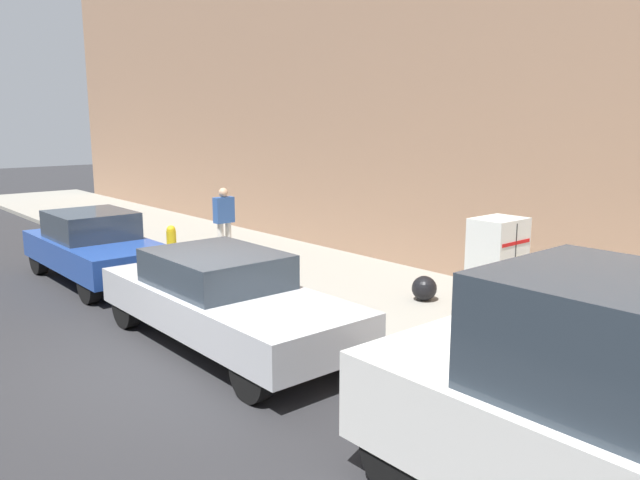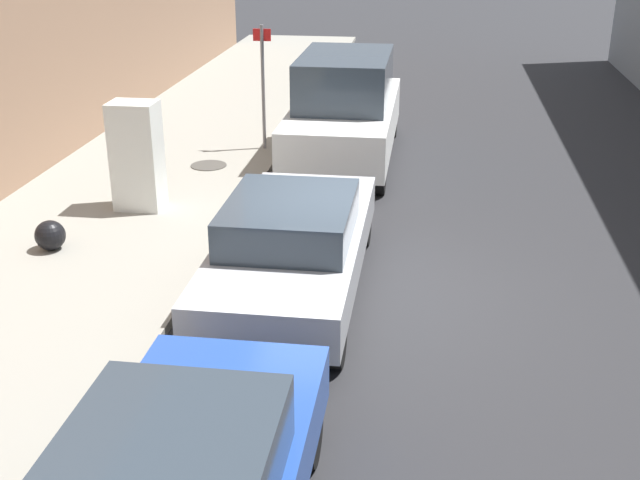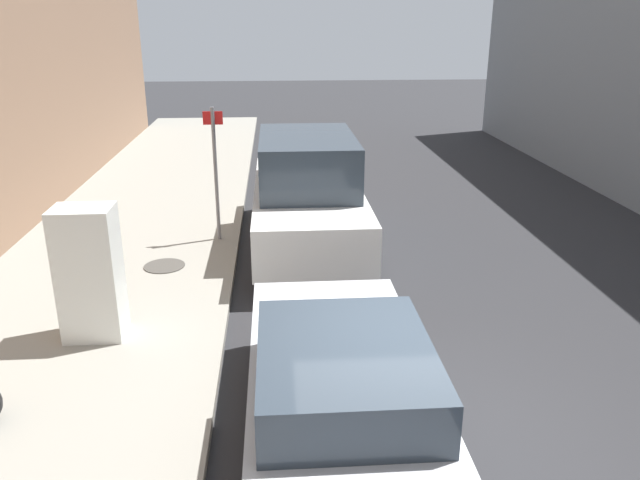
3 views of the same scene
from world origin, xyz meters
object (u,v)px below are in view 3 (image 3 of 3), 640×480
at_px(street_sign_post, 215,167).
at_px(parked_sedan_silver, 342,398).
at_px(parked_van_white, 307,193).
at_px(discarded_refrigerator, 90,273).

xyz_separation_m(street_sign_post, parked_sedan_silver, (1.71, -6.42, -0.82)).
height_order(street_sign_post, parked_sedan_silver, street_sign_post).
bearing_deg(street_sign_post, parked_sedan_silver, -75.13).
bearing_deg(parked_sedan_silver, parked_van_white, 90.00).
relative_size(discarded_refrigerator, parked_van_white, 0.35).
relative_size(street_sign_post, parked_sedan_silver, 0.53).
distance_m(street_sign_post, parked_sedan_silver, 6.70).
xyz_separation_m(discarded_refrigerator, parked_van_white, (3.05, 3.60, 0.04)).
relative_size(street_sign_post, parked_van_white, 0.49).
height_order(discarded_refrigerator, parked_sedan_silver, discarded_refrigerator).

